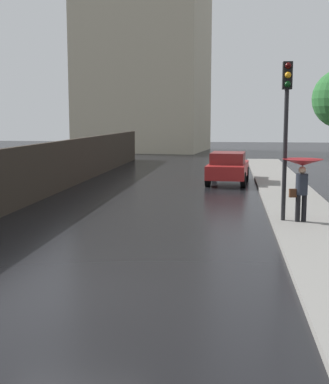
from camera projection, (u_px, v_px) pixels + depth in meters
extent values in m
plane|color=black|center=(66.00, 295.00, 9.24)|extent=(120.00, 120.00, 0.00)
cube|color=maroon|center=(228.00, 170.00, 24.92)|extent=(2.02, 4.28, 0.62)
cube|color=maroon|center=(228.00, 158.00, 24.61)|extent=(1.65, 2.09, 0.52)
cylinder|color=black|center=(215.00, 173.00, 26.45)|extent=(0.27, 0.69, 0.68)
cylinder|color=black|center=(246.00, 174.00, 26.14)|extent=(0.27, 0.69, 0.68)
cylinder|color=black|center=(208.00, 179.00, 23.78)|extent=(0.27, 0.69, 0.68)
cylinder|color=black|center=(243.00, 180.00, 23.47)|extent=(0.27, 0.69, 0.68)
cylinder|color=black|center=(304.00, 208.00, 15.00)|extent=(0.14, 0.14, 0.77)
cylinder|color=black|center=(298.00, 208.00, 14.99)|extent=(0.14, 0.14, 0.77)
cylinder|color=#232833|center=(302.00, 184.00, 14.90)|extent=(0.34, 0.34, 0.59)
sphere|color=tan|center=(302.00, 170.00, 14.85)|extent=(0.21, 0.21, 0.21)
cube|color=#3F2314|center=(293.00, 193.00, 14.91)|extent=(0.22, 0.14, 0.24)
cylinder|color=#4C4C51|center=(302.00, 173.00, 14.86)|extent=(0.02, 0.02, 0.77)
cone|color=maroon|center=(303.00, 162.00, 14.82)|extent=(1.12, 1.12, 0.18)
cylinder|color=black|center=(285.00, 156.00, 15.00)|extent=(0.12, 0.12, 3.69)
cube|color=black|center=(287.00, 75.00, 14.70)|extent=(0.26, 0.26, 0.75)
sphere|color=#360503|center=(288.00, 66.00, 14.49)|extent=(0.17, 0.17, 0.17)
sphere|color=orange|center=(288.00, 75.00, 14.53)|extent=(0.17, 0.17, 0.17)
sphere|color=black|center=(288.00, 84.00, 14.56)|extent=(0.17, 0.17, 0.17)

